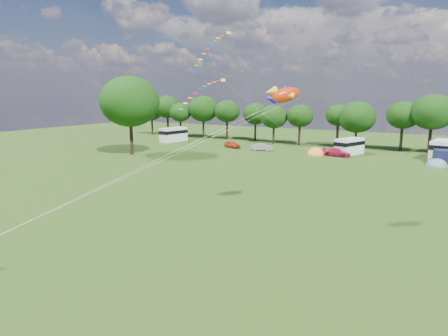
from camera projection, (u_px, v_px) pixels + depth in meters
The scene contains 15 objects.
ground_plane at pixel (166, 243), 26.09m from camera, with size 180.00×180.00×0.00m, color black.
tree_line at pixel (377, 116), 68.89m from camera, with size 102.98×10.98×10.27m.
big_tree at pixel (130, 102), 62.88m from camera, with size 10.00×10.00×13.28m.
car_a at pixel (232, 144), 72.61m from camera, with size 1.53×3.89×1.30m, color #B53818.
car_b at pixel (262, 147), 68.92m from camera, with size 1.41×3.78×1.33m, color gray.
car_c at pixel (337, 152), 62.58m from camera, with size 1.87×4.46×1.34m, color #B21B3E.
campervan_a at pixel (173, 134), 82.02m from camera, with size 3.59×6.57×3.06m.
campervan_c at pixel (349, 146), 64.36m from camera, with size 4.32×6.19×2.79m.
campervan_d at pixel (442, 149), 59.52m from camera, with size 3.79×6.67×3.08m.
tent_orange at pixel (316, 155), 64.39m from camera, with size 3.27×3.58×2.56m.
tent_greyblue at pixel (436, 166), 53.96m from camera, with size 3.02×3.30×2.24m.
awning_navy at pixel (448, 157), 55.20m from camera, with size 3.45×2.80×2.16m, color #131734.
fish_kite at pixel (282, 95), 29.23m from camera, with size 2.72×3.04×1.73m.
streamer_kite_a at pixel (214, 45), 50.92m from camera, with size 3.38×5.70×5.80m.
streamer_kite_b at pixel (206, 89), 46.07m from camera, with size 4.26×4.64×3.78m.
Camera 1 is at (15.83, -19.23, 10.21)m, focal length 30.00 mm.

